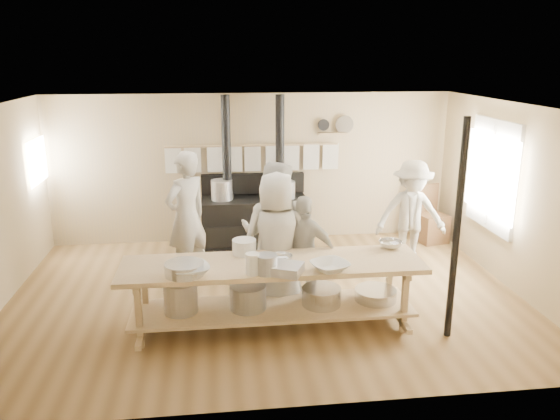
{
  "coord_description": "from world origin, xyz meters",
  "views": [
    {
      "loc": [
        -0.63,
        -6.93,
        3.24
      ],
      "look_at": [
        0.22,
        0.2,
        1.18
      ],
      "focal_mm": 35.0,
      "sensor_mm": 36.0,
      "label": 1
    }
  ],
  "objects": [
    {
      "name": "support_post",
      "position": [
        2.05,
        -1.35,
        1.3
      ],
      "size": [
        0.08,
        0.08,
        2.6
      ],
      "primitive_type": "cylinder",
      "color": "black",
      "rests_on": "ground"
    },
    {
      "name": "bowl_white_a",
      "position": [
        -0.96,
        -1.16,
        0.9
      ],
      "size": [
        0.53,
        0.53,
        0.11
      ],
      "primitive_type": "imported",
      "rotation": [
        0.0,
        0.0,
        0.25
      ],
      "color": "white",
      "rests_on": "prep_table"
    },
    {
      "name": "cook_left",
      "position": [
        0.1,
        -0.15,
        0.96
      ],
      "size": [
        1.14,
        1.03,
        1.92
      ],
      "primitive_type": "imported",
      "rotation": [
        0.0,
        0.0,
        2.75
      ],
      "color": "#A9A396",
      "rests_on": "ground"
    },
    {
      "name": "stove",
      "position": [
        -0.01,
        2.12,
        0.52
      ],
      "size": [
        1.9,
        0.75,
        2.6
      ],
      "color": "black",
      "rests_on": "ground"
    },
    {
      "name": "bucket_galv",
      "position": [
        -0.1,
        -1.23,
        0.96
      ],
      "size": [
        0.28,
        0.28,
        0.22
      ],
      "primitive_type": "cylinder",
      "rotation": [
        0.0,
        0.0,
        -0.16
      ],
      "color": "gray",
      "rests_on": "prep_table"
    },
    {
      "name": "cook_far_left",
      "position": [
        -1.08,
        0.69,
        0.97
      ],
      "size": [
        0.84,
        0.82,
        1.94
      ],
      "primitive_type": "imported",
      "rotation": [
        0.0,
        0.0,
        3.88
      ],
      "color": "#A9A396",
      "rests_on": "ground"
    },
    {
      "name": "cook_by_window",
      "position": [
        2.34,
        0.86,
        0.85
      ],
      "size": [
        1.14,
        0.72,
        1.7
      ],
      "primitive_type": "imported",
      "rotation": [
        0.0,
        0.0,
        -0.08
      ],
      "color": "#A9A396",
      "rests_on": "ground"
    },
    {
      "name": "pitcher",
      "position": [
        -0.26,
        -1.23,
        0.97
      ],
      "size": [
        0.18,
        0.18,
        0.25
      ],
      "primitive_type": "cylinder",
      "rotation": [
        0.0,
        0.0,
        -0.18
      ],
      "color": "white",
      "rests_on": "prep_table"
    },
    {
      "name": "bowl_white_b",
      "position": [
        0.62,
        -1.23,
        0.9
      ],
      "size": [
        0.55,
        0.55,
        0.1
      ],
      "primitive_type": "imported",
      "rotation": [
        0.0,
        0.0,
        1.94
      ],
      "color": "white",
      "rests_on": "prep_table"
    },
    {
      "name": "bowl_steel_b",
      "position": [
        1.55,
        -0.57,
        0.9
      ],
      "size": [
        0.36,
        0.36,
        0.09
      ],
      "primitive_type": "imported",
      "rotation": [
        0.0,
        0.0,
        3.41
      ],
      "color": "silver",
      "rests_on": "prep_table"
    },
    {
      "name": "window_right",
      "position": [
        3.47,
        0.6,
        1.5
      ],
      "size": [
        0.09,
        1.5,
        1.65
      ],
      "color": "beige",
      "rests_on": "ground"
    },
    {
      "name": "left_opening",
      "position": [
        -3.45,
        2.0,
        1.6
      ],
      "size": [
        0.0,
        0.9,
        0.9
      ],
      "color": "white",
      "rests_on": "ground"
    },
    {
      "name": "mixing_bowl_large",
      "position": [
        -1.02,
        -1.16,
        0.92
      ],
      "size": [
        0.52,
        0.52,
        0.14
      ],
      "primitive_type": "cylinder",
      "rotation": [
        0.0,
        0.0,
        0.2
      ],
      "color": "silver",
      "rests_on": "prep_table"
    },
    {
      "name": "cook_right",
      "position": [
        0.47,
        -0.33,
        0.75
      ],
      "size": [
        0.95,
        0.69,
        1.5
      ],
      "primitive_type": "imported",
      "rotation": [
        0.0,
        0.0,
        2.72
      ],
      "color": "#A9A396",
      "rests_on": "ground"
    },
    {
      "name": "bowl_steel_a",
      "position": [
        0.11,
        -0.9,
        0.89
      ],
      "size": [
        0.37,
        0.37,
        0.08
      ],
      "primitive_type": "imported",
      "rotation": [
        0.0,
        0.0,
        0.52
      ],
      "color": "silver",
      "rests_on": "prep_table"
    },
    {
      "name": "ground",
      "position": [
        0.0,
        0.0,
        0.0
      ],
      "size": [
        7.0,
        7.0,
        0.0
      ],
      "primitive_type": "plane",
      "color": "brown",
      "rests_on": "ground"
    },
    {
      "name": "prep_table",
      "position": [
        -0.01,
        -0.9,
        0.52
      ],
      "size": [
        3.6,
        0.9,
        0.85
      ],
      "color": "tan",
      "rests_on": "ground"
    },
    {
      "name": "cook_center",
      "position": [
        0.11,
        -0.37,
        0.92
      ],
      "size": [
        0.93,
        0.63,
        1.84
      ],
      "primitive_type": "imported",
      "rotation": [
        0.0,
        0.0,
        3.09
      ],
      "color": "#A9A396",
      "rests_on": "ground"
    },
    {
      "name": "deep_bowl_enamel",
      "position": [
        -0.32,
        -0.57,
        0.94
      ],
      "size": [
        0.38,
        0.38,
        0.18
      ],
      "primitive_type": "cylinder",
      "rotation": [
        0.0,
        0.0,
        -0.34
      ],
      "color": "white",
      "rests_on": "prep_table"
    },
    {
      "name": "chair",
      "position": [
        3.15,
        1.97,
        0.3
      ],
      "size": [
        0.56,
        0.56,
        1.01
      ],
      "rotation": [
        0.0,
        0.0,
        0.23
      ],
      "color": "brown",
      "rests_on": "ground"
    },
    {
      "name": "room_shell",
      "position": [
        0.0,
        0.0,
        1.62
      ],
      "size": [
        7.0,
        7.0,
        7.0
      ],
      "color": "tan",
      "rests_on": "ground"
    },
    {
      "name": "towel_rail",
      "position": [
        -0.0,
        2.4,
        1.55
      ],
      "size": [
        3.0,
        0.04,
        0.47
      ],
      "color": "tan",
      "rests_on": "ground"
    },
    {
      "name": "roasting_pan",
      "position": [
        0.06,
        -1.22,
        0.9
      ],
      "size": [
        0.57,
        0.49,
        0.11
      ],
      "primitive_type": "cube",
      "rotation": [
        0.0,
        0.0,
        -0.42
      ],
      "color": "#B2B2B7",
      "rests_on": "prep_table"
    },
    {
      "name": "back_wall_shelf",
      "position": [
        1.46,
        2.43,
        2.0
      ],
      "size": [
        0.63,
        0.14,
        0.32
      ],
      "color": "tan",
      "rests_on": "ground"
    }
  ]
}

